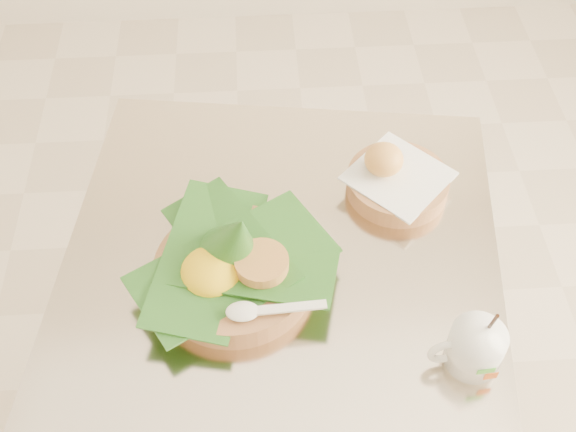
{
  "coord_description": "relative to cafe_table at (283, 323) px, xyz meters",
  "views": [
    {
      "loc": [
        0.06,
        -0.65,
        1.68
      ],
      "look_at": [
        0.1,
        0.07,
        0.82
      ],
      "focal_mm": 45.0,
      "sensor_mm": 36.0,
      "label": 1
    }
  ],
  "objects": [
    {
      "name": "coffee_mug",
      "position": [
        0.26,
        -0.21,
        0.26
      ],
      "size": [
        0.11,
        0.08,
        0.14
      ],
      "rotation": [
        0.0,
        0.0,
        0.1
      ],
      "color": "white",
      "rests_on": "cafe_table"
    },
    {
      "name": "bread_basket",
      "position": [
        0.2,
        0.12,
        0.25
      ],
      "size": [
        0.21,
        0.21,
        0.09
      ],
      "rotation": [
        0.0,
        0.0,
        0.01
      ],
      "color": "tan",
      "rests_on": "cafe_table"
    },
    {
      "name": "rice_basket",
      "position": [
        -0.08,
        -0.05,
        0.26
      ],
      "size": [
        0.31,
        0.31,
        0.16
      ],
      "rotation": [
        0.0,
        0.0,
        0.37
      ],
      "color": "tan",
      "rests_on": "cafe_table"
    },
    {
      "name": "cafe_table",
      "position": [
        0.0,
        0.0,
        0.0
      ],
      "size": [
        0.79,
        0.79,
        0.75
      ],
      "rotation": [
        0.0,
        0.0,
        -0.14
      ],
      "color": "gray",
      "rests_on": "floor"
    }
  ]
}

